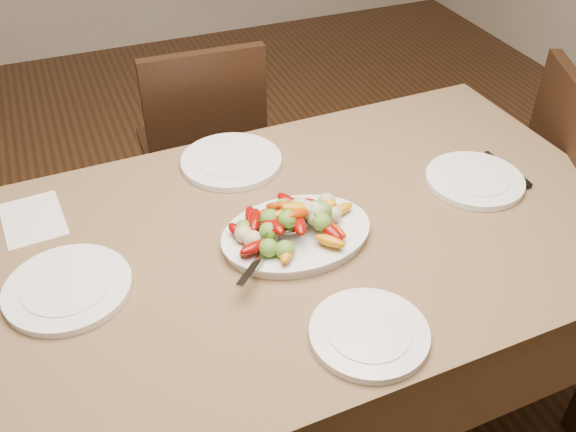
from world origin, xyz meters
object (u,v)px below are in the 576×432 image
(serving_platter, at_px, (296,236))
(plate_far, at_px, (231,161))
(chair_far, at_px, (200,149))
(plate_right, at_px, (475,180))
(dining_table, at_px, (288,335))
(plate_near, at_px, (369,334))
(plate_left, at_px, (68,288))

(serving_platter, relative_size, plate_far, 1.26)
(chair_far, distance_m, serving_platter, 1.00)
(serving_platter, bearing_deg, plate_right, 4.18)
(dining_table, xyz_separation_m, plate_right, (0.57, 0.02, 0.39))
(chair_far, xyz_separation_m, plate_right, (0.57, -0.91, 0.29))
(plate_right, height_order, plate_near, same)
(chair_far, bearing_deg, dining_table, 91.92)
(plate_right, height_order, plate_far, same)
(chair_far, bearing_deg, serving_platter, 92.71)
(chair_far, relative_size, plate_right, 3.47)
(plate_left, bearing_deg, plate_right, 0.76)
(plate_right, bearing_deg, plate_left, -179.24)
(plate_near, bearing_deg, dining_table, 95.12)
(dining_table, xyz_separation_m, plate_left, (-0.54, 0.00, 0.39))
(plate_far, height_order, plate_near, same)
(chair_far, relative_size, plate_far, 3.21)
(dining_table, distance_m, plate_near, 0.54)
(dining_table, relative_size, plate_near, 7.17)
(serving_platter, xyz_separation_m, plate_far, (-0.05, 0.39, -0.00))
(plate_near, bearing_deg, serving_platter, 93.35)
(serving_platter, height_order, plate_right, serving_platter)
(serving_platter, xyz_separation_m, plate_left, (-0.56, 0.03, -0.00))
(chair_far, relative_size, serving_platter, 2.55)
(chair_far, relative_size, plate_left, 3.28)
(plate_right, bearing_deg, serving_platter, -175.82)
(dining_table, relative_size, plate_left, 6.35)
(plate_left, bearing_deg, chair_far, 59.42)
(dining_table, xyz_separation_m, plate_far, (-0.03, 0.37, 0.39))
(serving_platter, bearing_deg, plate_near, -86.65)
(serving_platter, relative_size, plate_right, 1.36)
(plate_right, bearing_deg, plate_near, -143.89)
(plate_left, bearing_deg, dining_table, -0.26)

